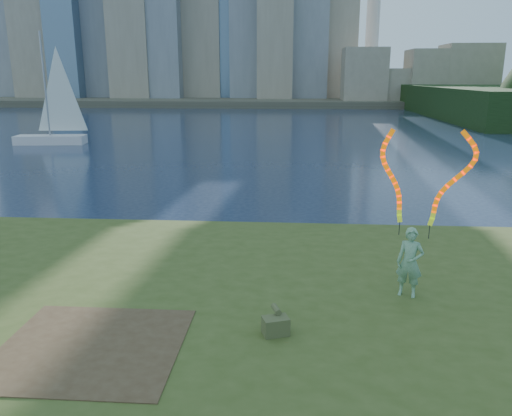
{
  "coord_description": "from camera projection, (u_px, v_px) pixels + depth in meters",
  "views": [
    {
      "loc": [
        1.29,
        -10.91,
        5.48
      ],
      "look_at": [
        0.45,
        1.0,
        2.3
      ],
      "focal_mm": 35.0,
      "sensor_mm": 36.0,
      "label": 1
    }
  ],
  "objects": [
    {
      "name": "ground",
      "position": [
        234.0,
        310.0,
        12.02
      ],
      "size": [
        320.0,
        320.0,
        0.0
      ],
      "primitive_type": "plane",
      "color": "#18243D",
      "rests_on": "ground"
    },
    {
      "name": "far_shore",
      "position": [
        286.0,
        100.0,
        103.44
      ],
      "size": [
        320.0,
        40.0,
        1.2
      ],
      "primitive_type": "cube",
      "color": "#494436",
      "rests_on": "ground"
    },
    {
      "name": "canvas_bag",
      "position": [
        276.0,
        325.0,
        9.29
      ],
      "size": [
        0.55,
        0.62,
        0.45
      ],
      "rotation": [
        0.0,
        0.0,
        0.33
      ],
      "color": "#4D522B",
      "rests_on": "grassy_knoll"
    },
    {
      "name": "dirt_patch",
      "position": [
        91.0,
        346.0,
        8.87
      ],
      "size": [
        3.2,
        3.0,
        0.02
      ],
      "primitive_type": "cube",
      "color": "#47331E",
      "rests_on": "grassy_knoll"
    },
    {
      "name": "sailboat",
      "position": [
        53.0,
        125.0,
        40.76
      ],
      "size": [
        5.94,
        2.43,
        8.91
      ],
      "rotation": [
        0.0,
        0.0,
        0.12
      ],
      "color": "silver",
      "rests_on": "ground"
    },
    {
      "name": "woman_with_ribbons",
      "position": [
        413.0,
        233.0,
        10.62
      ],
      "size": [
        1.9,
        0.72,
        3.94
      ],
      "rotation": [
        0.0,
        0.0,
        -0.36
      ],
      "color": "#196630",
      "rests_on": "grassy_knoll"
    },
    {
      "name": "grassy_knoll",
      "position": [
        221.0,
        348.0,
        9.72
      ],
      "size": [
        20.0,
        18.0,
        0.8
      ],
      "color": "#3C4C1B",
      "rests_on": "ground"
    }
  ]
}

